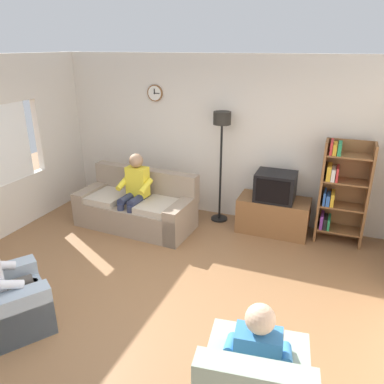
{
  "coord_description": "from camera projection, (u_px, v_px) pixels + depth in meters",
  "views": [
    {
      "loc": [
        1.87,
        -3.29,
        2.81
      ],
      "look_at": [
        0.12,
        1.12,
        0.95
      ],
      "focal_mm": 35.11,
      "sensor_mm": 36.0,
      "label": 1
    }
  ],
  "objects": [
    {
      "name": "ground_plane",
      "position": [
        148.0,
        296.0,
        4.51
      ],
      "size": [
        12.0,
        12.0,
        0.0
      ],
      "primitive_type": "plane",
      "color": "#8C603D"
    },
    {
      "name": "back_wall_assembly",
      "position": [
        219.0,
        138.0,
        6.32
      ],
      "size": [
        6.2,
        0.17,
        2.7
      ],
      "color": "silver",
      "rests_on": "ground_plane"
    },
    {
      "name": "couch",
      "position": [
        137.0,
        208.0,
        6.18
      ],
      "size": [
        1.94,
        0.98,
        0.9
      ],
      "color": "gray",
      "rests_on": "ground_plane"
    },
    {
      "name": "tv_stand",
      "position": [
        273.0,
        215.0,
        5.99
      ],
      "size": [
        1.1,
        0.56,
        0.56
      ],
      "color": "brown",
      "rests_on": "ground_plane"
    },
    {
      "name": "tv",
      "position": [
        275.0,
        186.0,
        5.79
      ],
      "size": [
        0.6,
        0.49,
        0.44
      ],
      "color": "black",
      "rests_on": "tv_stand"
    },
    {
      "name": "bookshelf",
      "position": [
        340.0,
        191.0,
        5.54
      ],
      "size": [
        0.68,
        0.36,
        1.56
      ],
      "color": "brown",
      "rests_on": "ground_plane"
    },
    {
      "name": "floor_lamp",
      "position": [
        222.0,
        137.0,
        5.97
      ],
      "size": [
        0.28,
        0.28,
        1.85
      ],
      "color": "black",
      "rests_on": "ground_plane"
    },
    {
      "name": "person_on_couch",
      "position": [
        134.0,
        188.0,
        5.93
      ],
      "size": [
        0.53,
        0.55,
        1.24
      ],
      "color": "yellow",
      "rests_on": "ground_plane"
    },
    {
      "name": "person_in_left_armchair",
      "position": [
        2.0,
        277.0,
        3.82
      ],
      "size": [
        0.61,
        0.64,
        1.12
      ],
      "color": "silver",
      "rests_on": "ground_plane"
    },
    {
      "name": "person_in_right_armchair",
      "position": [
        258.0,
        354.0,
        2.87
      ],
      "size": [
        0.55,
        0.57,
        1.12
      ],
      "color": "#3372B2",
      "rests_on": "ground_plane"
    }
  ]
}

